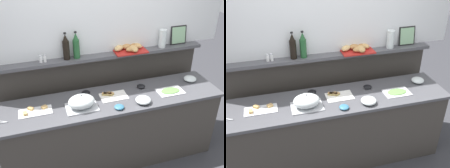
# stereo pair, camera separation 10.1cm
# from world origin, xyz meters

# --- Properties ---
(ground_plane) EXTENTS (12.00, 12.00, 0.00)m
(ground_plane) POSITION_xyz_m (0.00, 0.60, 0.00)
(ground_plane) COLOR #38383D
(buffet_counter) EXTENTS (2.55, 0.61, 0.91)m
(buffet_counter) POSITION_xyz_m (0.00, 0.00, 0.46)
(buffet_counter) COLOR #3D3833
(buffet_counter) RESTS_ON ground_plane
(back_ledge_unit) EXTENTS (2.62, 0.22, 1.28)m
(back_ledge_unit) POSITION_xyz_m (0.00, 0.48, 0.67)
(back_ledge_unit) COLOR #3D3833
(back_ledge_unit) RESTS_ON ground_plane
(sandwich_platter_front) EXTENTS (0.34, 0.17, 0.04)m
(sandwich_platter_front) POSITION_xyz_m (-0.85, -0.00, 0.92)
(sandwich_platter_front) COLOR silver
(sandwich_platter_front) RESTS_ON buffet_counter
(sandwich_platter_rear) EXTENTS (0.31, 0.20, 0.04)m
(sandwich_platter_rear) POSITION_xyz_m (0.01, 0.04, 0.92)
(sandwich_platter_rear) COLOR white
(sandwich_platter_rear) RESTS_ON buffet_counter
(cold_cuts_platter) EXTENTS (0.31, 0.19, 0.02)m
(cold_cuts_platter) POSITION_xyz_m (0.69, -0.07, 0.92)
(cold_cuts_platter) COLOR silver
(cold_cuts_platter) RESTS_ON buffet_counter
(serving_cloche) EXTENTS (0.34, 0.24, 0.17)m
(serving_cloche) POSITION_xyz_m (-0.37, -0.07, 0.99)
(serving_cloche) COLOR #B7BABF
(serving_cloche) RESTS_ON buffet_counter
(glass_bowl_large) EXTENTS (0.16, 0.16, 0.06)m
(glass_bowl_large) POSITION_xyz_m (1.05, 0.09, 0.94)
(glass_bowl_large) COLOR silver
(glass_bowl_large) RESTS_ON buffet_counter
(glass_bowl_medium) EXTENTS (0.17, 0.17, 0.07)m
(glass_bowl_medium) POSITION_xyz_m (0.29, -0.18, 0.94)
(glass_bowl_medium) COLOR silver
(glass_bowl_medium) RESTS_ON buffet_counter
(condiment_bowl_teal) EXTENTS (0.10, 0.10, 0.03)m
(condiment_bowl_teal) POSITION_xyz_m (0.40, 0.12, 0.93)
(condiment_bowl_teal) COLOR black
(condiment_bowl_teal) RESTS_ON buffet_counter
(condiment_bowl_red) EXTENTS (0.11, 0.11, 0.04)m
(condiment_bowl_red) POSITION_xyz_m (0.01, -0.21, 0.93)
(condiment_bowl_red) COLOR teal
(condiment_bowl_red) RESTS_ON buffet_counter
(condiment_bowl_cream) EXTENTS (0.10, 0.10, 0.04)m
(condiment_bowl_cream) POSITION_xyz_m (-0.27, 0.18, 0.93)
(condiment_bowl_cream) COLOR black
(condiment_bowl_cream) RESTS_ON buffet_counter
(wine_bottle_dark) EXTENTS (0.08, 0.08, 0.32)m
(wine_bottle_dark) POSITION_xyz_m (-0.42, 0.41, 1.42)
(wine_bottle_dark) COLOR black
(wine_bottle_dark) RESTS_ON back_ledge_unit
(wine_bottle_green) EXTENTS (0.08, 0.08, 0.32)m
(wine_bottle_green) POSITION_xyz_m (-0.30, 0.41, 1.42)
(wine_bottle_green) COLOR #23562D
(wine_bottle_green) RESTS_ON back_ledge_unit
(salt_shaker) EXTENTS (0.03, 0.03, 0.09)m
(salt_shaker) POSITION_xyz_m (-0.71, 0.41, 1.32)
(salt_shaker) COLOR white
(salt_shaker) RESTS_ON back_ledge_unit
(pepper_shaker) EXTENTS (0.03, 0.03, 0.09)m
(pepper_shaker) POSITION_xyz_m (-0.67, 0.41, 1.32)
(pepper_shaker) COLOR white
(pepper_shaker) RESTS_ON back_ledge_unit
(bread_basket) EXTENTS (0.42, 0.27, 0.08)m
(bread_basket) POSITION_xyz_m (0.35, 0.41, 1.32)
(bread_basket) COLOR #B2231E
(bread_basket) RESTS_ON back_ledge_unit
(framed_picture) EXTENTS (0.22, 0.05, 0.24)m
(framed_picture) POSITION_xyz_m (1.03, 0.45, 1.40)
(framed_picture) COLOR black
(framed_picture) RESTS_ON back_ledge_unit
(water_carafe) EXTENTS (0.09, 0.09, 0.23)m
(water_carafe) POSITION_xyz_m (0.79, 0.41, 1.39)
(water_carafe) COLOR silver
(water_carafe) RESTS_ON back_ledge_unit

